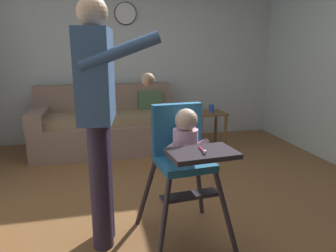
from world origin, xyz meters
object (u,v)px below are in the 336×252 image
object	(u,v)px
side_table	(209,122)
wall_clock	(125,14)
high_chair	(184,149)
couch	(107,126)
adult_standing	(99,113)
sippy_cup	(211,108)

from	to	relation	value
side_table	wall_clock	world-z (taller)	wall_clock
high_chair	side_table	xyz separation A→B (m)	(0.89, 1.89, -0.30)
couch	adult_standing	bearing A→B (deg)	-2.87
adult_standing	wall_clock	bearing A→B (deg)	88.56
adult_standing	wall_clock	world-z (taller)	wall_clock
wall_clock	couch	bearing A→B (deg)	-125.76
high_chair	sippy_cup	xyz separation A→B (m)	(0.92, 1.89, -0.11)
adult_standing	sippy_cup	bearing A→B (deg)	59.22
couch	high_chair	xyz separation A→B (m)	(0.45, -2.21, 0.34)
couch	side_table	distance (m)	1.38
adult_standing	side_table	size ratio (longest dim) A/B	3.18
couch	side_table	xyz separation A→B (m)	(1.34, -0.32, 0.05)
high_chair	sippy_cup	world-z (taller)	high_chair
high_chair	wall_clock	xyz separation A→B (m)	(-0.11, 2.69, 1.14)
adult_standing	sippy_cup	distance (m)	2.36
side_table	wall_clock	size ratio (longest dim) A/B	1.67
couch	sippy_cup	world-z (taller)	couch
high_chair	side_table	distance (m)	2.11
high_chair	adult_standing	distance (m)	0.62
couch	side_table	world-z (taller)	couch
high_chair	wall_clock	size ratio (longest dim) A/B	3.13
side_table	wall_clock	xyz separation A→B (m)	(-0.99, 0.80, 1.44)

